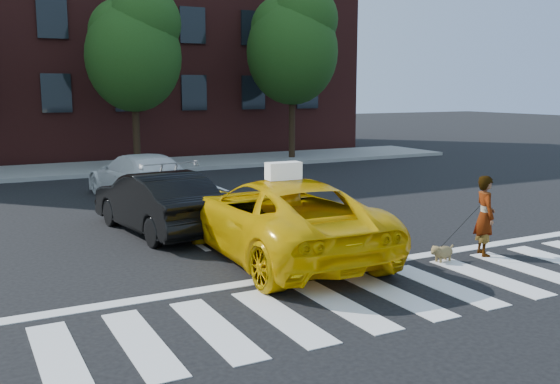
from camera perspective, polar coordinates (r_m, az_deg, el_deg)
name	(u,v)px	position (r m, az deg, el deg)	size (l,w,h in m)	color
ground	(394,295)	(10.01, 10.42, -9.25)	(120.00, 120.00, 0.00)	black
crosswalk	(394,295)	(10.00, 10.42, -9.22)	(13.00, 2.40, 0.01)	silver
stop_line	(338,269)	(11.24, 5.36, -7.00)	(12.00, 0.30, 0.01)	silver
sidewalk_far	(122,167)	(25.80, -14.24, 2.23)	(30.00, 4.00, 0.15)	slate
building	(80,31)	(33.08, -17.82, 13.88)	(26.00, 10.00, 12.00)	#4A1D1A
tree_mid	(134,45)	(25.31, -13.21, 12.97)	(3.69, 3.69, 7.10)	black
tree_right	(293,40)	(27.95, 1.19, 13.70)	(4.00, 4.00, 7.70)	black
taxi	(278,217)	(11.89, -0.14, -2.32)	(2.51, 5.44, 1.51)	#E9B304
black_sedan	(157,202)	(14.15, -11.19, -0.89)	(1.46, 4.18, 1.38)	black
white_suv	(139,176)	(18.59, -12.74, 1.43)	(1.87, 4.60, 1.33)	silver
woman	(485,216)	(12.56, 18.23, -2.08)	(0.57, 0.37, 1.55)	#999999
dog	(442,252)	(11.96, 14.57, -5.33)	(0.58, 0.26, 0.33)	brown
taxi_sign	(283,171)	(11.57, 0.32, 1.95)	(0.65, 0.28, 0.32)	white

